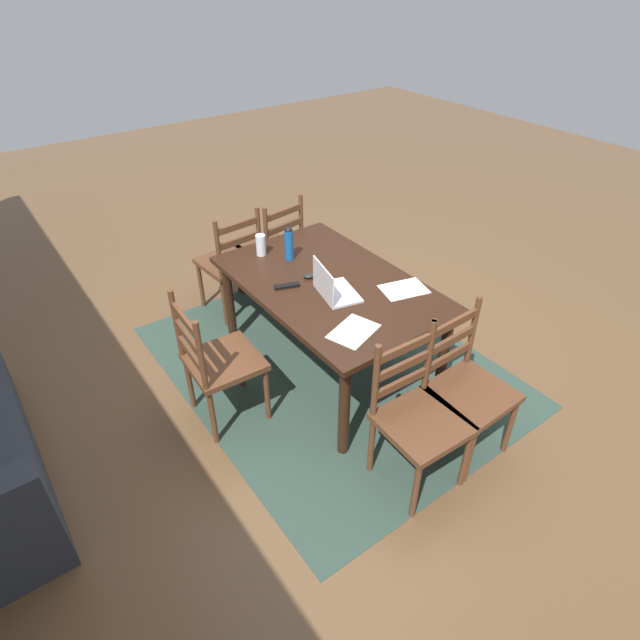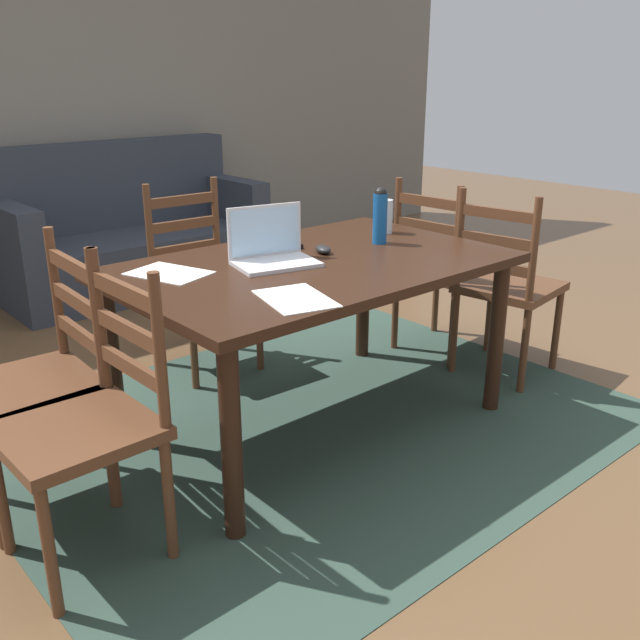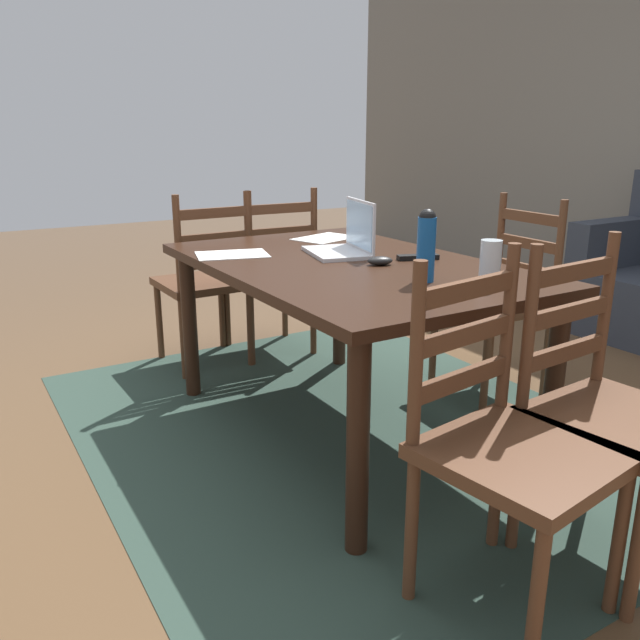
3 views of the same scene
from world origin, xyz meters
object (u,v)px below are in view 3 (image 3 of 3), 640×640
object	(u,v)px
chair_left_near	(205,282)
tv_remote	(418,257)
computer_mouse	(380,261)
chair_far_head	(499,300)
laptop	(347,240)
chair_right_near	(508,446)
chair_left_far	(271,274)
chair_right_far	(608,412)
dining_table	(347,282)
water_bottle	(426,244)
drinking_glass	(490,264)

from	to	relation	value
chair_left_near	tv_remote	xyz separation A→B (m)	(1.19, 0.47, 0.29)
computer_mouse	chair_far_head	bearing A→B (deg)	120.16
chair_left_near	computer_mouse	size ratio (longest dim) A/B	9.50
chair_left_near	laptop	bearing A→B (deg)	17.34
chair_right_near	chair_left_near	size ratio (longest dim) A/B	1.00
chair_left_far	chair_right_far	world-z (taller)	same
chair_right_far	computer_mouse	distance (m)	1.01
dining_table	chair_far_head	world-z (taller)	chair_far_head
chair_right_near	chair_left_near	bearing A→B (deg)	179.82
water_bottle	computer_mouse	world-z (taller)	water_bottle
chair_left_near	dining_table	bearing A→B (deg)	10.52
dining_table	chair_left_far	world-z (taller)	chair_left_far
laptop	tv_remote	world-z (taller)	laptop
dining_table	laptop	world-z (taller)	laptop
chair_left_far	tv_remote	bearing A→B (deg)	3.47
computer_mouse	chair_left_near	bearing A→B (deg)	-145.29
chair_far_head	chair_left_near	xyz separation A→B (m)	(-1.08, -1.08, 0.00)
chair_left_near	drinking_glass	xyz separation A→B (m)	(1.68, 0.38, 0.36)
dining_table	tv_remote	xyz separation A→B (m)	(0.11, 0.27, 0.10)
dining_table	drinking_glass	distance (m)	0.65
chair_right_near	chair_left_far	size ratio (longest dim) A/B	1.00
chair_right_near	tv_remote	world-z (taller)	chair_right_near
chair_far_head	computer_mouse	xyz separation A→B (m)	(0.12, -0.80, 0.29)
chair_far_head	water_bottle	xyz separation A→B (m)	(0.43, -0.83, 0.41)
laptop	tv_remote	size ratio (longest dim) A/B	2.13
dining_table	tv_remote	world-z (taller)	tv_remote
dining_table	chair_left_near	distance (m)	1.12
drinking_glass	computer_mouse	size ratio (longest dim) A/B	1.58
dining_table	chair_right_far	distance (m)	1.12
dining_table	chair_left_near	bearing A→B (deg)	-169.48
laptop	tv_remote	xyz separation A→B (m)	(0.25, 0.18, -0.05)
water_bottle	computer_mouse	size ratio (longest dim) A/B	2.52
dining_table	computer_mouse	world-z (taller)	computer_mouse
drinking_glass	chair_left_far	bearing A→B (deg)	179.17
chair_right_near	chair_left_far	xyz separation A→B (m)	(-2.17, 0.41, 0.00)
chair_left_near	drinking_glass	bearing A→B (deg)	12.61
chair_right_near	computer_mouse	distance (m)	1.05
water_bottle	laptop	bearing A→B (deg)	175.04
chair_left_near	chair_left_far	bearing A→B (deg)	90.00
computer_mouse	tv_remote	bearing A→B (deg)	114.50
chair_left_near	computer_mouse	world-z (taller)	chair_left_near
drinking_glass	tv_remote	size ratio (longest dim) A/B	0.93
chair_right_far	water_bottle	distance (m)	0.79
dining_table	laptop	bearing A→B (deg)	147.36
dining_table	chair_left_far	bearing A→B (deg)	169.52
dining_table	computer_mouse	bearing A→B (deg)	31.97
drinking_glass	dining_table	bearing A→B (deg)	-163.72
chair_far_head	laptop	world-z (taller)	laptop
chair_right_far	computer_mouse	size ratio (longest dim) A/B	9.50
chair_left_far	chair_left_near	size ratio (longest dim) A/B	1.00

